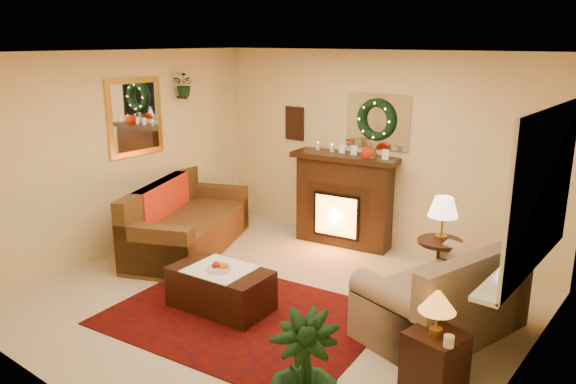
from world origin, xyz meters
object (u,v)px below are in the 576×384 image
Objects in this scene: side_table_round at (438,266)px; sofa at (189,219)px; coffee_table at (221,290)px; end_table_square at (435,359)px; fireplace at (345,205)px; loveseat at (442,291)px.

sofa is at bearing -166.45° from side_table_round.
sofa is 2.04× the size of coffee_table.
side_table_round is 1.82m from end_table_square.
fireplace is at bearing 134.74° from end_table_square.
side_table_round is at bearing 130.36° from loveseat.
side_table_round is 2.38m from coffee_table.
sofa is 3.52m from loveseat.
side_table_round is (3.16, 0.76, -0.10)m from sofa.
fireplace reaches higher than side_table_round.
fireplace reaches higher than loveseat.
coffee_table is at bearing -139.14° from loveseat.
side_table_round reaches higher than coffee_table.
side_table_round is 0.60× the size of coffee_table.
sofa is 1.82m from coffee_table.
loveseat is 1.50× the size of coffee_table.
coffee_table is at bearing -55.59° from sofa.
fireplace is 1.23× the size of coffee_table.
fireplace is 2.48m from coffee_table.
end_table_square is (0.34, -0.91, -0.15)m from loveseat.
sofa reaches higher than loveseat.
side_table_round is at bearing -9.88° from sofa.
fireplace is at bearing 86.50° from coffee_table.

